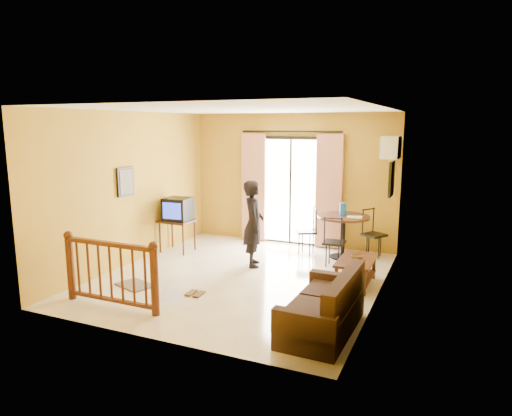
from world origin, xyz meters
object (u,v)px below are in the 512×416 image
at_px(television, 178,209).
at_px(standing_person, 254,224).
at_px(dining_table, 343,224).
at_px(sofa, 326,310).
at_px(coffee_table, 356,268).

xyz_separation_m(television, standing_person, (1.78, -0.25, -0.09)).
distance_m(television, standing_person, 1.80).
height_order(dining_table, sofa, dining_table).
relative_size(television, standing_person, 0.33).
height_order(television, standing_person, standing_person).
bearing_deg(sofa, standing_person, 133.62).
relative_size(coffee_table, standing_person, 0.62).
height_order(dining_table, standing_person, standing_person).
distance_m(coffee_table, standing_person, 2.02).
relative_size(dining_table, sofa, 0.62).
distance_m(dining_table, coffee_table, 1.59).
xyz_separation_m(sofa, standing_person, (-1.94, 2.14, 0.50)).
height_order(coffee_table, sofa, sofa).
bearing_deg(television, standing_person, -10.72).
bearing_deg(television, coffee_table, -10.89).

